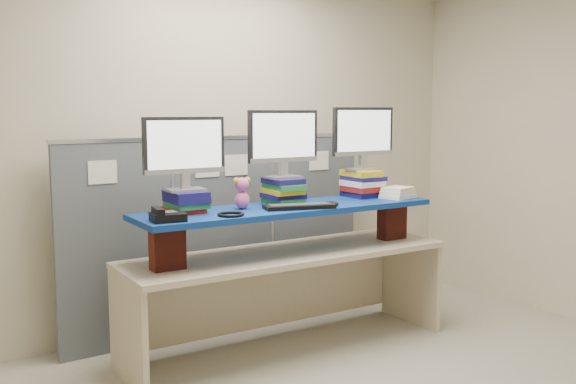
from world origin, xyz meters
TOP-DOWN VIEW (x-y plane):
  - room at (0.00, 0.00)m, footprint 5.00×4.00m
  - cubicle_partition at (-0.00, 1.78)m, footprint 2.60×0.06m
  - desk at (0.16, 1.11)m, footprint 2.41×0.78m
  - brick_pier_left at (-0.77, 1.09)m, footprint 0.21×0.12m
  - brick_pier_right at (1.08, 1.03)m, footprint 0.21×0.12m
  - blue_board at (0.16, 1.11)m, footprint 2.21×0.62m
  - book_stack_left at (-0.56, 1.25)m, footprint 0.26×0.31m
  - book_stack_center at (0.19, 1.23)m, footprint 0.26×0.31m
  - book_stack_right at (0.91, 1.21)m, footprint 0.27×0.32m
  - monitor_left at (-0.56, 1.25)m, footprint 0.56×0.16m
  - monitor_center at (0.19, 1.23)m, footprint 0.56×0.16m
  - monitor_right at (0.92, 1.20)m, footprint 0.56×0.16m
  - keyboard at (0.16, 0.98)m, footprint 0.51×0.30m
  - mouse at (0.42, 0.94)m, footprint 0.08×0.12m
  - desk_phone at (-0.80, 1.01)m, footprint 0.22×0.21m
  - headset at (-0.38, 0.97)m, footprint 0.22×0.22m
  - plush_toy at (-0.18, 1.18)m, footprint 0.13×0.10m
  - binder_stack at (1.09, 0.99)m, footprint 0.28×0.24m

SIDE VIEW (x-z plane):
  - desk at x=0.16m, z-range 0.22..0.94m
  - cubicle_partition at x=0.00m, z-range 0.00..1.53m
  - brick_pier_left at x=-0.77m, z-range 0.73..1.01m
  - brick_pier_right at x=1.08m, z-range 0.73..1.01m
  - blue_board at x=0.16m, z-range 1.01..1.05m
  - headset at x=-0.38m, z-range 1.05..1.07m
  - keyboard at x=0.16m, z-range 1.05..1.08m
  - mouse at x=0.42m, z-range 1.05..1.09m
  - desk_phone at x=-0.80m, z-range 1.04..1.13m
  - binder_stack at x=1.09m, z-range 1.05..1.14m
  - book_stack_left at x=-0.56m, z-range 1.05..1.19m
  - book_stack_center at x=0.19m, z-range 1.05..1.24m
  - book_stack_right at x=0.91m, z-range 1.05..1.26m
  - plush_toy at x=-0.18m, z-range 1.05..1.27m
  - room at x=0.00m, z-range 0.00..2.80m
  - monitor_left at x=-0.56m, z-range 1.23..1.71m
  - monitor_center at x=0.19m, z-range 1.27..1.76m
  - monitor_right at x=0.92m, z-range 1.29..1.78m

